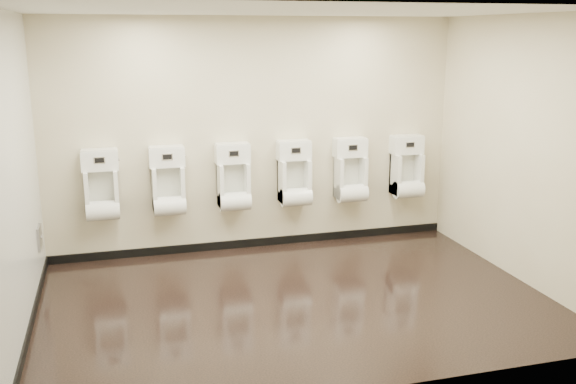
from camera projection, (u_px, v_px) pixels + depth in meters
name	position (u px, v px, depth m)	size (l,w,h in m)	color
ground	(296.00, 300.00, 6.43)	(5.00, 3.50, 0.00)	black
ceiling	(297.00, 11.00, 5.75)	(5.00, 3.50, 0.00)	silver
back_wall	(256.00, 136.00, 7.73)	(5.00, 0.02, 2.80)	beige
front_wall	(366.00, 211.00, 4.45)	(5.00, 0.02, 2.80)	beige
left_wall	(14.00, 179.00, 5.44)	(0.02, 3.50, 2.80)	beige
right_wall	(524.00, 151.00, 6.74)	(0.02, 3.50, 2.80)	beige
tile_overlay_left	(14.00, 179.00, 5.44)	(0.01, 3.50, 2.80)	silver
skirting_back	(257.00, 242.00, 8.04)	(5.00, 0.02, 0.10)	black
skirting_left	(31.00, 325.00, 5.77)	(0.02, 3.50, 0.10)	black
access_panel	(39.00, 237.00, 6.79)	(0.04, 0.25, 0.25)	#9E9EA3
urinal_0	(102.00, 190.00, 7.25)	(0.42, 0.31, 0.78)	white
urinal_1	(168.00, 186.00, 7.44)	(0.42, 0.31, 0.78)	white
urinal_2	(234.00, 182.00, 7.64)	(0.42, 0.31, 0.78)	white
urinal_3	(295.00, 178.00, 7.84)	(0.42, 0.31, 0.78)	white
urinal_4	(351.00, 175.00, 8.03)	(0.42, 0.31, 0.78)	white
urinal_5	(407.00, 171.00, 8.23)	(0.42, 0.31, 0.78)	white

